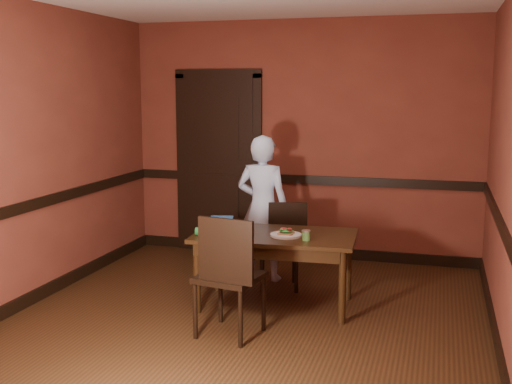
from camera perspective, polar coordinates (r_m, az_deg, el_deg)
The scene contains 21 objects.
floor at distance 5.47m, azimuth -1.04°, elevation -11.49°, with size 4.00×4.50×0.01m, color black.
wall_back at distance 7.32m, azimuth 4.15°, elevation 4.61°, with size 4.00×0.02×2.70m, color maroon.
wall_front at distance 3.10m, azimuth -13.50°, elevation -1.92°, with size 4.00×0.02×2.70m, color maroon.
wall_left at distance 6.05m, azimuth -19.52°, elevation 3.14°, with size 0.02×4.50×2.70m, color maroon.
wall_right at distance 4.95m, azimuth 21.64°, elevation 1.77°, with size 0.02×4.50×2.70m, color maroon.
dado_back at distance 7.36m, azimuth 4.09°, elevation 1.11°, with size 4.00×0.03×0.10m, color black.
dado_left at distance 6.10m, azimuth -19.17°, elevation -1.07°, with size 0.03×4.50×0.10m, color black.
dado_right at distance 5.02m, azimuth 21.17°, elevation -3.32°, with size 0.03×4.50×0.10m, color black.
baseboard_back at distance 7.52m, azimuth 4.01°, elevation -5.24°, with size 4.00×0.03×0.12m, color black.
baseboard_left at distance 6.30m, azimuth -18.77°, elevation -8.61°, with size 0.03×4.50×0.12m, color black.
baseboard_right at distance 5.26m, azimuth 20.62°, elevation -12.29°, with size 0.03×4.50×0.12m, color black.
door at distance 7.59m, azimuth -3.34°, elevation 2.82°, with size 1.05×0.07×2.20m.
dining_table at distance 5.76m, azimuth 1.69°, elevation -6.95°, with size 1.41×0.79×0.66m, color black.
chair_far at distance 6.26m, azimuth 2.03°, elevation -4.89°, with size 0.38×0.38×0.82m, color black, non-canonical shape.
chair_near at distance 5.07m, azimuth -2.35°, elevation -7.34°, with size 0.46×0.46×0.98m, color black, non-canonical shape.
person at distance 6.48m, azimuth 0.60°, elevation -1.43°, with size 0.54×0.35×1.48m, color #ABC2E4.
sandwich_plate at distance 5.59m, azimuth 2.68°, elevation -3.74°, with size 0.28×0.28×0.07m.
sauce_jar at distance 5.44m, azimuth 4.47°, elevation -3.85°, with size 0.07×0.07×0.09m.
cheese_saucer at distance 5.79m, azimuth -1.47°, elevation -3.30°, with size 0.14×0.14×0.05m.
food_tub at distance 5.98m, azimuth -3.06°, elevation -2.64°, with size 0.24×0.19×0.09m.
wrapped_veg at distance 5.60m, azimuth -4.05°, elevation -3.54°, with size 0.07×0.07×0.27m, color #165324.
Camera 1 is at (1.52, -4.89, 1.94)m, focal length 45.00 mm.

